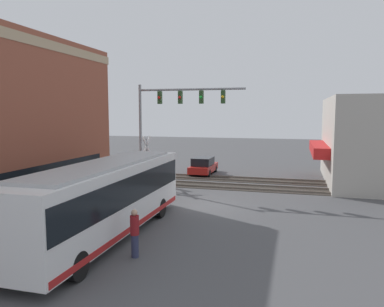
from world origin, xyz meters
name	(u,v)px	position (x,y,z in m)	size (l,w,h in m)	color
ground_plane	(205,206)	(0.00, 0.00, 0.00)	(120.00, 120.00, 0.00)	#4C4C4F
city_bus	(106,197)	(-6.71, 2.80, 1.85)	(11.80, 2.59, 3.35)	white
traffic_signal_gantry	(172,110)	(4.34, 3.47, 5.67)	(0.42, 7.78, 7.52)	gray
crossing_signal	(147,156)	(4.47, 5.50, 2.30)	(1.41, 1.18, 3.81)	gray
rail_track_near	(223,186)	(6.00, 0.00, 0.03)	(2.60, 60.00, 0.15)	#332D28
rail_track_far	(231,179)	(9.20, 0.00, 0.03)	(2.60, 60.00, 0.15)	#332D28
parked_car_red	(203,166)	(11.12, 2.80, 0.71)	(4.31, 1.82, 1.53)	#B21E19
pedestrian_near_bus	(135,233)	(-8.45, 0.69, 0.96)	(0.34, 0.34, 1.86)	#2D3351
pedestrian_at_crossing	(166,175)	(4.65, 4.02, 0.93)	(0.34, 0.34, 1.80)	#2D3351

